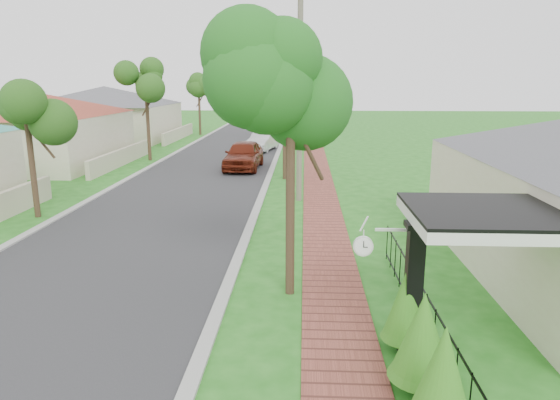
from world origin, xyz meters
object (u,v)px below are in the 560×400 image
(porch_post, at_px, (413,295))
(parked_car_red, at_px, (244,155))
(utility_pole, at_px, (300,93))
(near_tree, at_px, (291,92))
(parked_car_white, at_px, (263,141))
(station_clock, at_px, (366,245))

(porch_post, height_order, parked_car_red, porch_post)
(utility_pole, bearing_deg, parked_car_red, 113.14)
(porch_post, bearing_deg, near_tree, 133.23)
(parked_car_red, relative_size, parked_car_white, 1.15)
(parked_car_white, bearing_deg, parked_car_red, -81.43)
(porch_post, bearing_deg, parked_car_red, 105.59)
(utility_pole, bearing_deg, station_clock, -83.24)
(porch_post, relative_size, parked_car_red, 0.52)
(station_clock, bearing_deg, parked_car_white, 98.78)
(parked_car_white, distance_m, near_tree, 25.90)
(porch_post, xyz_separation_m, utility_pole, (-2.25, 12.17, 3.38))
(near_tree, height_order, utility_pole, utility_pole)
(porch_post, distance_m, station_clock, 1.26)
(parked_car_white, xyz_separation_m, utility_pole, (2.86, -15.76, 3.81))
(station_clock, bearing_deg, utility_pole, 96.76)
(parked_car_red, relative_size, near_tree, 0.81)
(parked_car_white, bearing_deg, porch_post, -67.92)
(parked_car_red, bearing_deg, porch_post, -71.98)
(porch_post, bearing_deg, station_clock, 154.92)
(parked_car_red, distance_m, utility_pole, 9.17)
(porch_post, distance_m, near_tree, 5.00)
(porch_post, xyz_separation_m, parked_car_white, (-5.11, 27.93, -0.43))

